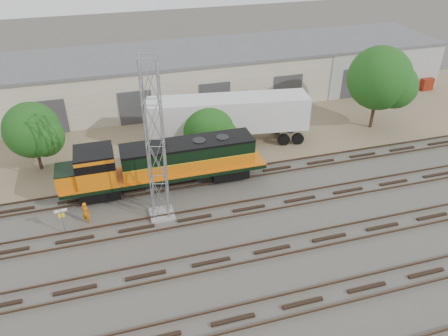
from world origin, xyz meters
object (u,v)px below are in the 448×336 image
object	(u,v)px
signal_tower	(156,146)
worker	(86,212)
locomotive	(161,164)
semi_trailer	(232,115)

from	to	relation	value
signal_tower	worker	size ratio (longest dim) A/B	6.95
locomotive	signal_tower	size ratio (longest dim) A/B	1.36
worker	locomotive	bearing A→B (deg)	-122.00
locomotive	semi_trailer	bearing A→B (deg)	37.59
signal_tower	worker	world-z (taller)	signal_tower
locomotive	worker	bearing A→B (deg)	-154.38
locomotive	worker	world-z (taller)	locomotive
worker	semi_trailer	size ratio (longest dim) A/B	0.11
locomotive	signal_tower	distance (m)	4.86
locomotive	signal_tower	bearing A→B (deg)	-100.84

